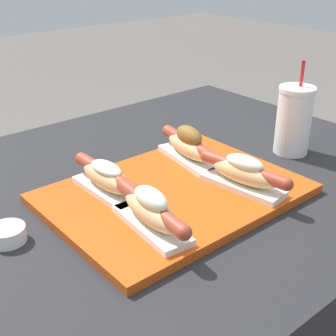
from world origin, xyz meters
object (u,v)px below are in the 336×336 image
hot_dog_2 (107,178)px  drink_cup (294,120)px  serving_tray (174,193)px  hot_dog_3 (189,146)px  hot_dog_0 (151,210)px  hot_dog_1 (244,173)px  sauce_bowl (7,234)px

hot_dog_2 → drink_cup: drink_cup is taller
serving_tray → hot_dog_3: hot_dog_3 is taller
hot_dog_0 → hot_dog_1: 0.23m
hot_dog_2 → hot_dog_3: 0.22m
serving_tray → hot_dog_3: size_ratio=2.32×
hot_dog_1 → drink_cup: bearing=15.8°
hot_dog_1 → hot_dog_2: hot_dog_1 is taller
serving_tray → hot_dog_3: (0.11, 0.08, 0.04)m
hot_dog_0 → hot_dog_2: hot_dog_0 is taller
hot_dog_1 → hot_dog_2: 0.27m
hot_dog_2 → sauce_bowl: bearing=-178.3°
serving_tray → hot_dog_3: bearing=35.6°
sauce_bowl → hot_dog_0: bearing=-36.7°
hot_dog_1 → hot_dog_2: size_ratio=0.99×
hot_dog_1 → serving_tray: bearing=142.8°
serving_tray → hot_dog_1: hot_dog_1 is taller
serving_tray → sauce_bowl: sauce_bowl is taller
sauce_bowl → hot_dog_1: bearing=-19.4°
sauce_bowl → drink_cup: (0.68, -0.08, 0.07)m
hot_dog_3 → sauce_bowl: size_ratio=3.36×
hot_dog_3 → hot_dog_1: bearing=-91.9°
hot_dog_0 → drink_cup: (0.48, 0.07, 0.03)m
serving_tray → hot_dog_0: (-0.12, -0.08, 0.04)m
serving_tray → hot_dog_0: hot_dog_0 is taller
hot_dog_3 → sauce_bowl: bearing=-178.1°
hot_dog_0 → drink_cup: drink_cup is taller
sauce_bowl → hot_dog_2: bearing=1.7°
hot_dog_3 → sauce_bowl: (-0.43, -0.01, -0.04)m
drink_cup → hot_dog_2: bearing=169.8°
serving_tray → hot_dog_2: (-0.11, 0.07, 0.04)m
drink_cup → serving_tray: bearing=178.2°
hot_dog_0 → drink_cup: size_ratio=0.96×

